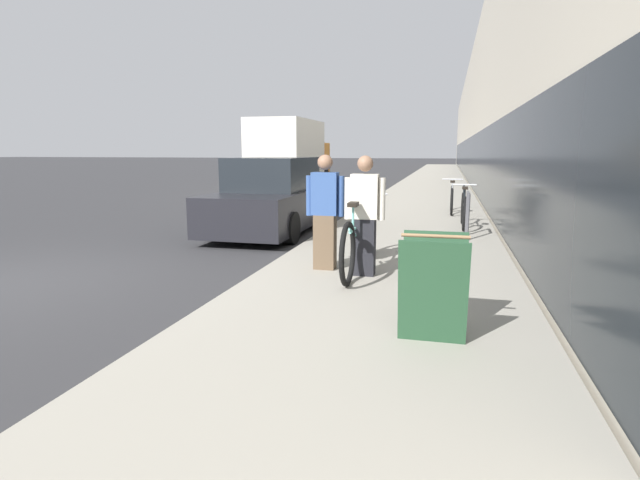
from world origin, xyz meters
name	(u,v)px	position (x,y,z in m)	size (l,w,h in m)	color
sidewalk_slab	(432,184)	(4.79, 21.00, 0.06)	(3.37, 70.00, 0.11)	gray
storefront_facade	(551,120)	(11.51, 29.00, 3.54)	(10.01, 70.00, 7.10)	beige
tandem_bicycle	(360,239)	(4.40, 1.65, 0.52)	(0.52, 2.58, 0.97)	black
person_rider	(364,216)	(4.50, 1.33, 0.88)	(0.52, 0.20, 1.52)	black
person_bystander	(325,212)	(3.93, 1.54, 0.88)	(0.52, 0.20, 1.53)	brown
bike_rack_hoop	(468,210)	(5.89, 4.55, 0.62)	(0.05, 0.60, 0.84)	#4C4C51
cruiser_bike_nearest	(463,210)	(5.85, 5.85, 0.48)	(0.52, 1.73, 0.88)	black
cruiser_bike_middle	(452,199)	(5.63, 8.29, 0.47)	(0.52, 1.72, 0.86)	black
sandwich_board_sign	(433,287)	(5.42, -0.70, 0.56)	(0.56, 0.56, 0.90)	#23472D
parked_sedan_curbside	(274,199)	(1.98, 5.00, 0.70)	(1.76, 4.29, 1.55)	black
moving_truck	(290,153)	(-1.88, 18.35, 1.56)	(2.53, 6.55, 3.10)	orange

